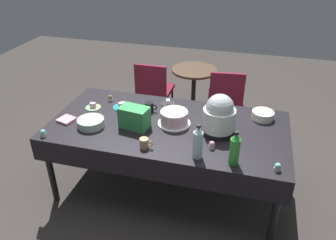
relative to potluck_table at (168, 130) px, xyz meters
name	(u,v)px	position (x,y,z in m)	size (l,w,h in m)	color
ground	(168,186)	(0.00, 0.00, -0.69)	(9.00, 9.00, 0.00)	#383330
potluck_table	(168,130)	(0.00, 0.00, 0.00)	(2.20, 1.10, 0.75)	black
frosted_layer_cake	(174,118)	(0.05, 0.03, 0.13)	(0.31, 0.31, 0.13)	silver
slow_cooker	(219,115)	(0.47, -0.01, 0.24)	(0.30, 0.30, 0.37)	black
glass_salad_bowl	(91,123)	(-0.68, -0.21, 0.10)	(0.25, 0.25, 0.07)	#B2C6BC
ceramic_snack_bowl	(263,115)	(0.84, 0.35, 0.10)	(0.21, 0.21, 0.08)	silver
dessert_plate_teal	(122,106)	(-0.54, 0.21, 0.08)	(0.19, 0.19, 0.06)	teal
dessert_plate_charcoal	(168,103)	(-0.11, 0.40, 0.07)	(0.15, 0.15, 0.05)	#2D2D33
dessert_plate_sage	(93,107)	(-0.82, 0.12, 0.08)	(0.16, 0.16, 0.06)	#8CA87F
cupcake_mint	(278,167)	(0.97, -0.43, 0.09)	(0.05, 0.05, 0.07)	beige
cupcake_rose	(43,133)	(-1.00, -0.48, 0.09)	(0.05, 0.05, 0.07)	beige
cupcake_lemon	(212,145)	(0.45, -0.27, 0.09)	(0.05, 0.05, 0.07)	beige
cupcake_vanilla	(110,98)	(-0.72, 0.31, 0.09)	(0.05, 0.05, 0.07)	beige
soda_bottle_lime_soda	(235,149)	(0.64, -0.43, 0.20)	(0.08, 0.08, 0.29)	green
soda_bottle_water	(198,142)	(0.36, -0.42, 0.20)	(0.08, 0.08, 0.30)	silver
coffee_mug_black	(150,107)	(-0.25, 0.21, 0.11)	(0.12, 0.08, 0.09)	black
coffee_mug_tan	(144,143)	(-0.09, -0.41, 0.11)	(0.11, 0.07, 0.09)	tan
soda_carton	(134,117)	(-0.28, -0.12, 0.16)	(0.26, 0.16, 0.20)	#338C4C
paper_napkin_stack	(67,120)	(-0.95, -0.18, 0.07)	(0.14, 0.14, 0.02)	pink
maroon_chair_left	(154,88)	(-0.55, 1.29, -0.20)	(0.44, 0.44, 0.85)	maroon
maroon_chair_right	(226,96)	(0.41, 1.29, -0.20)	(0.49, 0.49, 0.85)	maroon
round_cafe_table	(194,84)	(-0.05, 1.51, -0.19)	(0.60, 0.60, 0.72)	#473323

